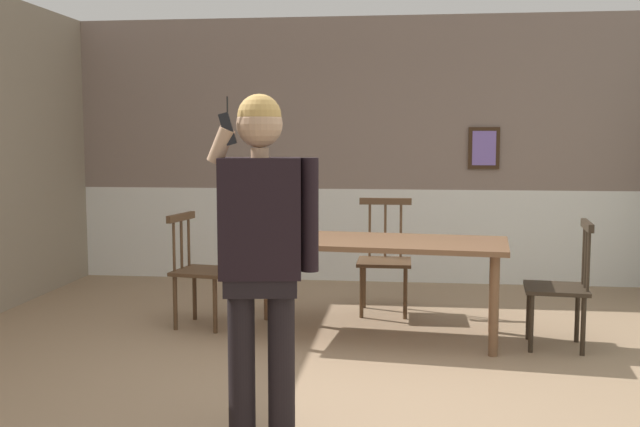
% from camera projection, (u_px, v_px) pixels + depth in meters
% --- Properties ---
extents(ground_plane, '(7.77, 7.77, 0.00)m').
position_uv_depth(ground_plane, '(334.00, 387.00, 4.66)').
color(ground_plane, '#9E7F60').
extents(room_back_partition, '(6.45, 0.17, 2.85)m').
position_uv_depth(room_back_partition, '(366.00, 156.00, 8.01)').
color(room_back_partition, gray).
rests_on(room_back_partition, ground_plane).
extents(dining_table, '(2.18, 1.09, 0.77)m').
position_uv_depth(dining_table, '(371.00, 250.00, 5.79)').
color(dining_table, brown).
rests_on(dining_table, ground_plane).
extents(chair_near_window, '(0.50, 0.50, 0.96)m').
position_uv_depth(chair_near_window, '(561.00, 286.00, 5.49)').
color(chair_near_window, '#2D2319').
rests_on(chair_near_window, ground_plane).
extents(chair_by_doorway, '(0.47, 0.47, 1.02)m').
position_uv_depth(chair_by_doorway, '(384.00, 258.00, 6.61)').
color(chair_by_doorway, '#513823').
rests_on(chair_by_doorway, ground_plane).
extents(chair_at_table_head, '(0.51, 0.51, 0.94)m').
position_uv_depth(chair_at_table_head, '(200.00, 270.00, 6.13)').
color(chair_at_table_head, '#513823').
rests_on(chair_at_table_head, ground_plane).
extents(person_figure, '(0.57, 0.28, 1.79)m').
position_uv_depth(person_figure, '(262.00, 241.00, 3.75)').
color(person_figure, black).
rests_on(person_figure, ground_plane).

